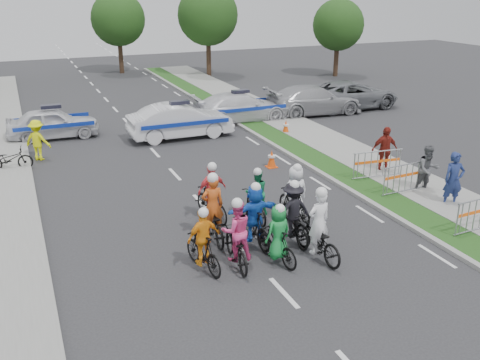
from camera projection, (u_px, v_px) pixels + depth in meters
name	position (u px, v px, depth m)	size (l,w,h in m)	color
ground	(284.00, 293.00, 12.60)	(90.00, 90.00, 0.00)	#28282B
curb_right	(347.00, 189.00, 18.76)	(0.20, 60.00, 0.12)	gray
grass_strip	(364.00, 186.00, 19.02)	(1.20, 60.00, 0.11)	#234415
sidewalk_right	(405.00, 179.00, 19.68)	(2.40, 60.00, 0.13)	gray
rider_0	(317.00, 235.00, 13.98)	(0.86, 2.05, 2.04)	black
rider_1	(278.00, 240.00, 13.73)	(0.78, 1.66, 1.69)	black
rider_2	(236.00, 240.00, 13.62)	(0.85, 1.92, 1.90)	black
rider_3	(203.00, 246.00, 13.38)	(0.94, 1.73, 1.75)	black
rider_4	(292.00, 218.00, 14.86)	(1.05, 1.84, 1.87)	black
rider_5	(254.00, 219.00, 14.67)	(1.52, 1.81, 1.87)	black
rider_6	(212.00, 218.00, 14.99)	(0.83, 2.04, 2.04)	black
rider_7	(295.00, 199.00, 16.11)	(0.81, 1.82, 1.89)	black
rider_8	(256.00, 200.00, 16.27)	(0.76, 1.72, 1.71)	black
rider_9	(212.00, 198.00, 16.24)	(1.00, 1.86, 1.89)	black
police_car_0	(53.00, 123.00, 24.90)	(1.67, 4.14, 1.41)	silver
police_car_1	(180.00, 121.00, 24.90)	(1.69, 4.84, 1.60)	silver
police_car_2	(240.00, 107.00, 27.94)	(2.08, 5.12, 1.48)	silver
civilian_sedan	(314.00, 100.00, 29.40)	(2.22, 5.46, 1.58)	#A2A2A6
civilian_suv	(351.00, 95.00, 30.73)	(2.64, 5.72, 1.59)	slate
spectator_0	(454.00, 180.00, 17.16)	(0.67, 0.44, 1.84)	navy
spectator_1	(428.00, 170.00, 18.29)	(0.83, 0.65, 1.71)	#4F5054
spectator_2	(385.00, 150.00, 20.21)	(1.07, 0.44, 1.82)	maroon
marshal_hiviz	(38.00, 140.00, 21.75)	(1.08, 0.62, 1.67)	#E3EC0C
barrier_1	(406.00, 179.00, 18.24)	(2.00, 0.50, 1.12)	#A5A8AD
barrier_2	(377.00, 165.00, 19.62)	(2.00, 0.50, 1.12)	#A5A8AD
cone_0	(272.00, 159.00, 21.04)	(0.40, 0.40, 0.70)	#F24C0C
cone_1	(286.00, 127.00, 25.64)	(0.40, 0.40, 0.70)	#F24C0C
parked_bike	(9.00, 159.00, 20.66)	(0.60, 1.71, 0.90)	black
tree_1	(208.00, 15.00, 40.20)	(4.55, 4.55, 6.82)	#382619
tree_2	(338.00, 25.00, 40.30)	(3.85, 3.85, 5.77)	#382619
tree_4	(118.00, 19.00, 41.57)	(4.20, 4.20, 6.30)	#382619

